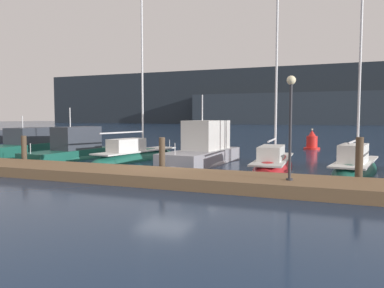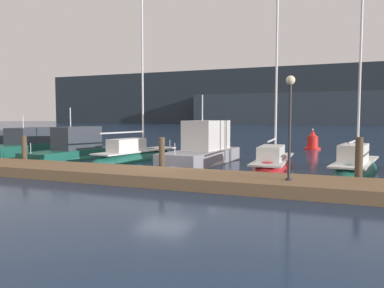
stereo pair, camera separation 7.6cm
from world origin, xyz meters
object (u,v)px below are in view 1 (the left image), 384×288
Objects in this scene: motorboat_berth_3 at (71,154)px; sailboat_berth_4 at (136,158)px; motorboat_berth_5 at (202,155)px; channel_buoy at (312,142)px; motorboat_berth_2 at (23,152)px; sailboat_berth_7 at (355,169)px; dock_lamppost at (291,110)px; sailboat_berth_6 at (273,167)px.

motorboat_berth_3 is 0.58× the size of sailboat_berth_4.
motorboat_berth_3 is 0.97× the size of motorboat_berth_5.
channel_buoy is at bearing 51.67° from sailboat_berth_4.
motorboat_berth_3 reaches higher than motorboat_berth_2.
channel_buoy is (9.68, 12.25, 0.46)m from sailboat_berth_4.
motorboat_berth_2 is at bearing -173.86° from sailboat_berth_4.
sailboat_berth_4 is (8.29, 0.89, -0.17)m from motorboat_berth_2.
motorboat_berth_2 is at bearing -176.41° from motorboat_berth_5.
sailboat_berth_7 is 7.21m from dock_lamppost.
sailboat_berth_6 is (4.19, -0.80, -0.39)m from motorboat_berth_5.
dock_lamppost is (5.72, -6.77, 2.43)m from motorboat_berth_5.
sailboat_berth_4 is 12.57m from dock_lamppost.
dock_lamppost reaches higher than motorboat_berth_5.
dock_lamppost is at bearing -110.84° from sailboat_berth_7.
motorboat_berth_3 is 19.18m from channel_buoy.
motorboat_berth_3 is 0.66× the size of sailboat_berth_7.
motorboat_berth_5 is at bearing 6.69° from motorboat_berth_3.
sailboat_berth_7 is at bearing 69.16° from dock_lamppost.
channel_buoy is (5.24, 12.34, 0.12)m from motorboat_berth_5.
motorboat_berth_2 is at bearing 177.24° from motorboat_berth_3.
channel_buoy is (1.04, 13.14, 0.51)m from sailboat_berth_6.
sailboat_berth_4 reaches higher than motorboat_berth_2.
sailboat_berth_7 is at bearing -2.90° from sailboat_berth_4.
sailboat_berth_4 is 15.62m from channel_buoy.
sailboat_berth_4 is at bearing 177.10° from sailboat_berth_7.
sailboat_berth_4 is at bearing 174.11° from sailboat_berth_6.
motorboat_berth_3 is at bearing -2.76° from motorboat_berth_2.
motorboat_berth_3 is at bearing -135.92° from channel_buoy.
channel_buoy is at bearing 102.47° from sailboat_berth_7.
motorboat_berth_3 is 0.74× the size of sailboat_berth_6.
motorboat_berth_3 is 4.13× the size of channel_buoy.
motorboat_berth_2 is 22.26m from channel_buoy.
channel_buoy is 19.25m from dock_lamppost.
sailboat_berth_4 is 12.55m from sailboat_berth_7.
dock_lamppost is at bearing -17.92° from motorboat_berth_2.
dock_lamppost reaches higher than motorboat_berth_3.
sailboat_berth_6 is at bearing -5.89° from sailboat_berth_4.
dock_lamppost is at bearing -49.80° from motorboat_berth_5.
channel_buoy is (13.78, 13.34, 0.29)m from motorboat_berth_3.
motorboat_berth_5 reaches higher than motorboat_berth_2.
sailboat_berth_4 reaches higher than motorboat_berth_5.
dock_lamppost is (14.26, -5.76, 2.59)m from motorboat_berth_3.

